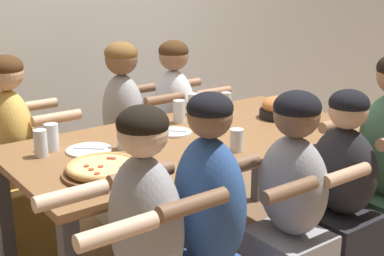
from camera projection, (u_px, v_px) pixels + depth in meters
name	position (u px, v px, depth m)	size (l,w,h in m)	color
dining_table	(192.00, 151.00, 2.93)	(1.96, 0.97, 0.77)	brown
pizza_board_main	(104.00, 169.00, 2.37)	(0.37, 0.37, 0.05)	brown
skillet_bowl	(279.00, 108.00, 3.26)	(0.34, 0.24, 0.14)	black
empty_plate_a	(175.00, 132.00, 2.96)	(0.19, 0.19, 0.02)	white
empty_plate_b	(89.00, 150.00, 2.68)	(0.23, 0.23, 0.02)	white
cocktail_glass_blue	(215.00, 109.00, 3.28)	(0.08, 0.08, 0.13)	silver
drinking_glass_a	(237.00, 140.00, 2.66)	(0.07, 0.07, 0.11)	silver
drinking_glass_b	(52.00, 139.00, 2.68)	(0.07, 0.07, 0.14)	silver
drinking_glass_c	(123.00, 138.00, 2.70)	(0.06, 0.06, 0.13)	silver
drinking_glass_d	(195.00, 105.00, 3.34)	(0.08, 0.08, 0.13)	silver
drinking_glass_e	(41.00, 143.00, 2.58)	(0.06, 0.06, 0.13)	silver
drinking_glass_f	(179.00, 113.00, 3.16)	(0.07, 0.07, 0.14)	silver
drinking_glass_g	(226.00, 100.00, 3.49)	(0.07, 0.07, 0.10)	silver
diner_far_midright	(175.00, 133.00, 3.72)	(0.51, 0.40, 1.20)	silver
diner_near_midleft	(208.00, 251.00, 2.18)	(0.51, 0.40, 1.21)	#2D5193
diner_near_midright	(339.00, 208.00, 2.67)	(0.51, 0.40, 1.11)	#232328
diner_far_left	(15.00, 167.00, 3.08)	(0.51, 0.40, 1.20)	gold
diner_far_center	(125.00, 141.00, 3.49)	(0.51, 0.40, 1.22)	#99999E
diner_near_center	(290.00, 222.00, 2.46)	(0.51, 0.40, 1.15)	#99999E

